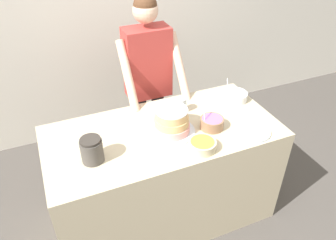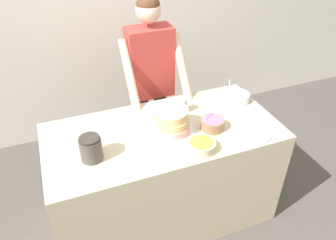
{
  "view_description": "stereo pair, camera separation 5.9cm",
  "coord_description": "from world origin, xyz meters",
  "px_view_note": "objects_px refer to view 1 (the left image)",
  "views": [
    {
      "loc": [
        -0.71,
        -1.35,
        2.32
      ],
      "look_at": [
        0.02,
        0.37,
        1.01
      ],
      "focal_mm": 35.0,
      "sensor_mm": 36.0,
      "label": 1
    },
    {
      "loc": [
        -0.66,
        -1.37,
        2.32
      ],
      "look_at": [
        0.02,
        0.37,
        1.01
      ],
      "focal_mm": 35.0,
      "sensor_mm": 36.0,
      "label": 2
    }
  ],
  "objects_px": {
    "cake": "(172,122)",
    "stoneware_jar": "(92,150)",
    "frosting_bowl_white": "(235,96)",
    "ceramic_plate": "(253,131)",
    "frosting_bowl_purple": "(212,123)",
    "drinking_glass": "(181,105)",
    "frosting_bowl_orange": "(202,145)",
    "person_baker": "(148,73)"
  },
  "relations": [
    {
      "from": "person_baker",
      "to": "frosting_bowl_orange",
      "type": "distance_m",
      "value": 0.96
    },
    {
      "from": "cake",
      "to": "stoneware_jar",
      "type": "xyz_separation_m",
      "value": [
        -0.59,
        -0.08,
        -0.0
      ]
    },
    {
      "from": "frosting_bowl_orange",
      "to": "frosting_bowl_white",
      "type": "bearing_deg",
      "value": 39.85
    },
    {
      "from": "cake",
      "to": "frosting_bowl_orange",
      "type": "xyz_separation_m",
      "value": [
        0.11,
        -0.26,
        -0.05
      ]
    },
    {
      "from": "cake",
      "to": "drinking_glass",
      "type": "xyz_separation_m",
      "value": [
        0.18,
        0.21,
        -0.03
      ]
    },
    {
      "from": "frosting_bowl_orange",
      "to": "frosting_bowl_purple",
      "type": "xyz_separation_m",
      "value": [
        0.18,
        0.19,
        0.01
      ]
    },
    {
      "from": "frosting_bowl_orange",
      "to": "cake",
      "type": "bearing_deg",
      "value": 113.28
    },
    {
      "from": "cake",
      "to": "stoneware_jar",
      "type": "distance_m",
      "value": 0.59
    },
    {
      "from": "cake",
      "to": "frosting_bowl_purple",
      "type": "relative_size",
      "value": 1.87
    },
    {
      "from": "cake",
      "to": "frosting_bowl_white",
      "type": "distance_m",
      "value": 0.69
    },
    {
      "from": "drinking_glass",
      "to": "ceramic_plate",
      "type": "xyz_separation_m",
      "value": [
        0.36,
        -0.44,
        -0.05
      ]
    },
    {
      "from": "person_baker",
      "to": "frosting_bowl_white",
      "type": "xyz_separation_m",
      "value": [
        0.58,
        -0.49,
        -0.1
      ]
    },
    {
      "from": "frosting_bowl_orange",
      "to": "frosting_bowl_white",
      "type": "xyz_separation_m",
      "value": [
        0.55,
        0.46,
        0.0
      ]
    },
    {
      "from": "drinking_glass",
      "to": "stoneware_jar",
      "type": "height_order",
      "value": "stoneware_jar"
    },
    {
      "from": "frosting_bowl_white",
      "to": "stoneware_jar",
      "type": "xyz_separation_m",
      "value": [
        -1.25,
        -0.28,
        0.05
      ]
    },
    {
      "from": "person_baker",
      "to": "frosting_bowl_purple",
      "type": "distance_m",
      "value": 0.8
    },
    {
      "from": "frosting_bowl_white",
      "to": "ceramic_plate",
      "type": "relative_size",
      "value": 0.77
    },
    {
      "from": "frosting_bowl_orange",
      "to": "ceramic_plate",
      "type": "height_order",
      "value": "frosting_bowl_orange"
    },
    {
      "from": "frosting_bowl_orange",
      "to": "drinking_glass",
      "type": "xyz_separation_m",
      "value": [
        0.06,
        0.47,
        0.02
      ]
    },
    {
      "from": "frosting_bowl_white",
      "to": "ceramic_plate",
      "type": "bearing_deg",
      "value": -106.02
    },
    {
      "from": "frosting_bowl_purple",
      "to": "frosting_bowl_white",
      "type": "relative_size",
      "value": 0.92
    },
    {
      "from": "stoneware_jar",
      "to": "frosting_bowl_orange",
      "type": "bearing_deg",
      "value": -14.14
    },
    {
      "from": "frosting_bowl_purple",
      "to": "drinking_glass",
      "type": "relative_size",
      "value": 1.5
    },
    {
      "from": "frosting_bowl_purple",
      "to": "ceramic_plate",
      "type": "height_order",
      "value": "frosting_bowl_purple"
    },
    {
      "from": "drinking_glass",
      "to": "person_baker",
      "type": "bearing_deg",
      "value": 101.48
    },
    {
      "from": "person_baker",
      "to": "cake",
      "type": "relative_size",
      "value": 4.97
    },
    {
      "from": "ceramic_plate",
      "to": "frosting_bowl_orange",
      "type": "bearing_deg",
      "value": -176.48
    },
    {
      "from": "frosting_bowl_orange",
      "to": "frosting_bowl_purple",
      "type": "distance_m",
      "value": 0.26
    },
    {
      "from": "person_baker",
      "to": "cake",
      "type": "bearing_deg",
      "value": -96.43
    },
    {
      "from": "frosting_bowl_purple",
      "to": "stoneware_jar",
      "type": "height_order",
      "value": "frosting_bowl_purple"
    },
    {
      "from": "frosting_bowl_orange",
      "to": "stoneware_jar",
      "type": "distance_m",
      "value": 0.72
    },
    {
      "from": "cake",
      "to": "stoneware_jar",
      "type": "relative_size",
      "value": 1.98
    },
    {
      "from": "drinking_glass",
      "to": "stoneware_jar",
      "type": "xyz_separation_m",
      "value": [
        -0.76,
        -0.3,
        0.02
      ]
    },
    {
      "from": "frosting_bowl_white",
      "to": "drinking_glass",
      "type": "height_order",
      "value": "frosting_bowl_white"
    },
    {
      "from": "frosting_bowl_white",
      "to": "ceramic_plate",
      "type": "distance_m",
      "value": 0.45
    },
    {
      "from": "person_baker",
      "to": "frosting_bowl_orange",
      "type": "height_order",
      "value": "person_baker"
    },
    {
      "from": "ceramic_plate",
      "to": "cake",
      "type": "bearing_deg",
      "value": 156.54
    },
    {
      "from": "cake",
      "to": "ceramic_plate",
      "type": "distance_m",
      "value": 0.59
    },
    {
      "from": "frosting_bowl_purple",
      "to": "cake",
      "type": "bearing_deg",
      "value": 166.43
    },
    {
      "from": "frosting_bowl_white",
      "to": "frosting_bowl_purple",
      "type": "bearing_deg",
      "value": -144.02
    },
    {
      "from": "cake",
      "to": "drinking_glass",
      "type": "height_order",
      "value": "cake"
    },
    {
      "from": "frosting_bowl_purple",
      "to": "frosting_bowl_white",
      "type": "height_order",
      "value": "frosting_bowl_white"
    }
  ]
}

